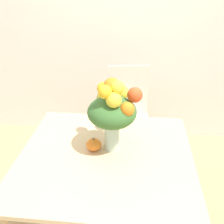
% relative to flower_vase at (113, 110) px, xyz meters
% --- Properties ---
extents(wall_back, '(8.00, 0.06, 2.70)m').
position_rel_flower_vase_xyz_m(wall_back, '(-0.04, 1.41, 0.32)').
color(wall_back, white).
rests_on(wall_back, ground_plane).
extents(dining_table, '(1.13, 1.08, 0.74)m').
position_rel_flower_vase_xyz_m(dining_table, '(-0.04, -0.08, -0.39)').
color(dining_table, '#D1B284').
rests_on(dining_table, ground_plane).
extents(flower_vase, '(0.34, 0.40, 0.51)m').
position_rel_flower_vase_xyz_m(flower_vase, '(0.00, 0.00, 0.00)').
color(flower_vase, '#B2CCBC').
rests_on(flower_vase, dining_table).
extents(pumpkin, '(0.10, 0.10, 0.09)m').
position_rel_flower_vase_xyz_m(pumpkin, '(-0.13, -0.03, -0.25)').
color(pumpkin, orange).
rests_on(pumpkin, dining_table).
extents(dining_chair_near_window, '(0.46, 0.46, 1.00)m').
position_rel_flower_vase_xyz_m(dining_chair_near_window, '(0.07, 0.86, -0.51)').
color(dining_chair_near_window, silver).
rests_on(dining_chair_near_window, ground_plane).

